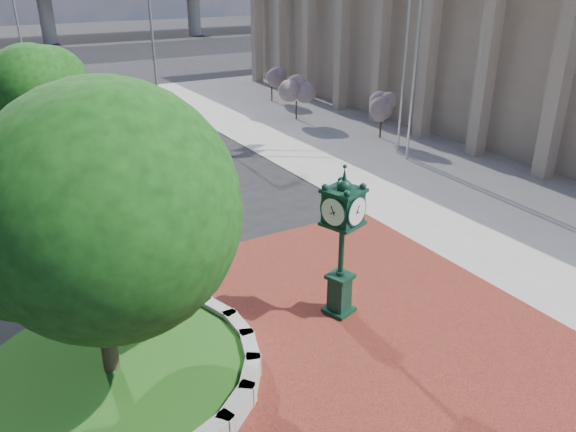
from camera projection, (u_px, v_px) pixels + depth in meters
The scene contains 17 objects.
ground at pixel (298, 319), 15.34m from camera, with size 200.00×200.00×0.00m, color black.
plaza at pixel (318, 337), 14.54m from camera, with size 12.00×12.00×0.04m, color maroon.
sidewalk at pixel (453, 144), 30.64m from camera, with size 20.00×50.00×0.04m, color #9E9B93.
planter_wall at pixel (205, 341), 13.98m from camera, with size 2.96×6.77×0.54m.
grass_bed at pixel (113, 374), 12.94m from camera, with size 6.10×6.10×0.40m, color #1D4513.
civic_building at pixel (527, 49), 34.02m from camera, with size 17.35×44.00×8.60m.
tree_planter at pixel (92, 237), 11.52m from camera, with size 5.20×5.20×6.33m.
tree_street at pixel (27, 98), 26.39m from camera, with size 4.40×4.40×5.45m.
post_clock at pixel (342, 237), 14.70m from camera, with size 1.08×1.08×4.26m.
parked_car at pixel (63, 79), 44.56m from camera, with size 1.89×4.71×1.60m, color #5D0D17.
flagpole_a at pixel (416, 49), 26.00m from camera, with size 1.60×0.54×10.52m.
flagpole_b at pixel (406, 50), 27.05m from camera, with size 1.53×0.62×10.16m.
street_lamp_near at pixel (154, 19), 37.62m from camera, with size 2.14×0.77×9.73m.
street_lamp_far at pixel (18, 10), 43.94m from camera, with size 2.23×0.50×9.96m.
shrub_near at pixel (382, 110), 31.18m from camera, with size 1.20×1.20×2.20m.
shrub_mid at pixel (296, 95), 35.14m from camera, with size 1.20×1.20×2.20m.
shrub_far at pixel (272, 79), 40.07m from camera, with size 1.20×1.20×2.20m.
Camera 1 is at (-6.77, -10.99, 8.76)m, focal length 35.00 mm.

